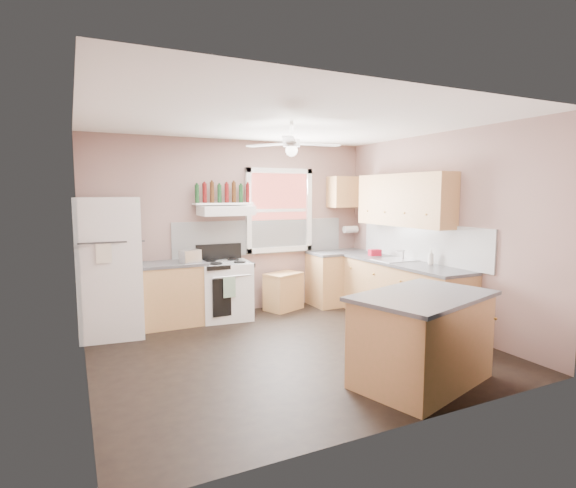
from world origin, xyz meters
name	(u,v)px	position (x,y,z in m)	size (l,w,h in m)	color
floor	(291,350)	(0.00, 0.00, 0.00)	(4.50, 4.50, 0.00)	black
ceiling	(292,121)	(0.00, 0.00, 2.70)	(4.50, 4.50, 0.00)	white
wall_back	(235,227)	(0.00, 2.02, 1.35)	(4.50, 0.05, 2.70)	#896960
wall_right	(438,231)	(2.27, 0.00, 1.35)	(0.05, 4.00, 2.70)	#896960
wall_left	(78,249)	(-2.27, 0.00, 1.35)	(0.05, 4.00, 2.70)	#896960
backsplash_back	(262,237)	(0.45, 1.99, 1.18)	(2.90, 0.03, 0.55)	white
backsplash_right	(420,242)	(2.23, 0.30, 1.18)	(0.03, 2.60, 0.55)	white
window_view	(279,210)	(0.75, 1.98, 1.60)	(1.00, 0.02, 1.20)	maroon
window_frame	(280,210)	(0.75, 1.96, 1.60)	(1.16, 0.07, 1.36)	white
refrigerator	(111,267)	(-1.88, 1.55, 0.91)	(0.77, 0.75, 1.83)	white
base_cabinet_left	(173,295)	(-1.06, 1.70, 0.43)	(0.90, 0.60, 0.86)	#AD8448
counter_left	(172,264)	(-1.06, 1.70, 0.88)	(0.92, 0.62, 0.04)	#454548
toaster	(190,256)	(-0.82, 1.57, 0.99)	(0.28, 0.16, 0.18)	silver
stove	(225,290)	(-0.29, 1.66, 0.43)	(0.72, 0.64, 0.86)	white
range_hood	(226,211)	(-0.23, 1.75, 1.62)	(0.78, 0.50, 0.14)	white
bottle_shelf	(223,204)	(-0.23, 1.87, 1.72)	(0.90, 0.26, 0.03)	white
cart	(284,292)	(0.72, 1.75, 0.29)	(0.58, 0.38, 0.58)	#AD8448
base_cabinet_corner	(339,279)	(1.75, 1.70, 0.43)	(1.00, 0.60, 0.86)	#AD8448
base_cabinet_right	(403,294)	(1.95, 0.30, 0.43)	(0.60, 2.20, 0.86)	#AD8448
counter_corner	(340,252)	(1.75, 1.70, 0.88)	(1.02, 0.62, 0.04)	#454548
counter_right	(403,263)	(1.94, 0.30, 0.88)	(0.62, 2.22, 0.04)	#454548
sink	(394,260)	(1.94, 0.50, 0.90)	(0.55, 0.45, 0.03)	silver
faucet	(403,255)	(2.10, 0.50, 0.97)	(0.03, 0.03, 0.14)	silver
upper_cabinet_right	(404,200)	(2.08, 0.50, 1.78)	(0.33, 1.80, 0.76)	#AD8448
upper_cabinet_corner	(346,192)	(1.95, 1.83, 1.90)	(0.60, 0.33, 0.52)	#AD8448
paper_towel	(350,229)	(2.07, 1.86, 1.25)	(0.12, 0.12, 0.26)	white
island	(422,340)	(0.75, -1.40, 0.43)	(1.34, 0.85, 0.86)	#AD8448
island_top	(423,296)	(0.75, -1.40, 0.88)	(1.42, 0.93, 0.04)	#454548
ceiling_fan_hub	(292,143)	(0.00, 0.00, 2.45)	(0.20, 0.20, 0.08)	white
soap_bottle	(431,257)	(2.13, -0.04, 1.01)	(0.08, 0.08, 0.21)	silver
red_caddy	(375,253)	(1.96, 1.00, 0.95)	(0.18, 0.12, 0.10)	#B00F25
wine_bottles	(223,193)	(-0.23, 1.87, 1.88)	(0.86, 0.06, 0.31)	#143819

